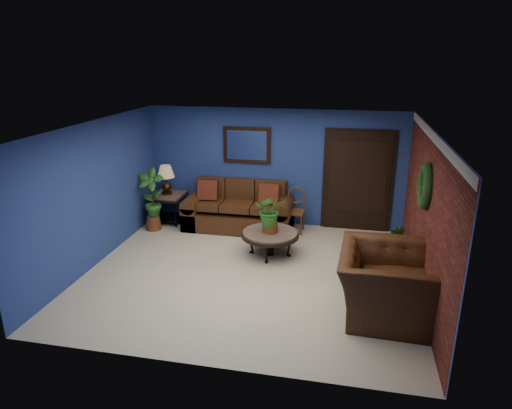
% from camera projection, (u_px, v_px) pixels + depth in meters
% --- Properties ---
extents(floor, '(5.50, 5.50, 0.00)m').
position_uv_depth(floor, '(250.00, 273.00, 7.81)').
color(floor, beige).
rests_on(floor, ground).
extents(wall_back, '(5.50, 0.04, 2.50)m').
position_uv_depth(wall_back, '(275.00, 168.00, 9.74)').
color(wall_back, navy).
rests_on(wall_back, ground).
extents(wall_left, '(0.04, 5.00, 2.50)m').
position_uv_depth(wall_left, '(96.00, 194.00, 7.95)').
color(wall_left, navy).
rests_on(wall_left, ground).
extents(wall_right_brick, '(0.04, 5.00, 2.50)m').
position_uv_depth(wall_right_brick, '(427.00, 215.00, 6.89)').
color(wall_right_brick, maroon).
rests_on(wall_right_brick, ground).
extents(ceiling, '(5.50, 5.00, 0.02)m').
position_uv_depth(ceiling, '(249.00, 127.00, 7.02)').
color(ceiling, silver).
rests_on(ceiling, wall_back).
extents(crown_molding, '(0.03, 5.00, 0.14)m').
position_uv_depth(crown_molding, '(434.00, 138.00, 6.52)').
color(crown_molding, white).
rests_on(crown_molding, wall_right_brick).
extents(wall_mirror, '(1.02, 0.06, 0.77)m').
position_uv_depth(wall_mirror, '(247.00, 145.00, 9.67)').
color(wall_mirror, '#3E220F').
rests_on(wall_mirror, wall_back).
extents(closet_door, '(1.44, 0.06, 2.18)m').
position_uv_depth(closet_door, '(358.00, 182.00, 9.44)').
color(closet_door, black).
rests_on(closet_door, wall_back).
extents(wreath, '(0.16, 0.72, 0.72)m').
position_uv_depth(wreath, '(426.00, 186.00, 6.80)').
color(wreath, black).
rests_on(wreath, wall_right_brick).
extents(sofa, '(2.27, 0.98, 1.02)m').
position_uv_depth(sofa, '(239.00, 212.00, 9.78)').
color(sofa, '#462714').
rests_on(sofa, ground).
extents(coffee_table, '(1.07, 1.07, 0.46)m').
position_uv_depth(coffee_table, '(270.00, 235.00, 8.39)').
color(coffee_table, '#4A4541').
rests_on(coffee_table, ground).
extents(end_table, '(0.72, 0.72, 0.66)m').
position_uv_depth(end_table, '(168.00, 200.00, 10.00)').
color(end_table, '#4A4541').
rests_on(end_table, ground).
extents(table_lamp, '(0.37, 0.37, 0.61)m').
position_uv_depth(table_lamp, '(166.00, 176.00, 9.83)').
color(table_lamp, '#3E220F').
rests_on(table_lamp, end_table).
extents(side_chair, '(0.42, 0.42, 0.93)m').
position_uv_depth(side_chair, '(295.00, 207.00, 9.52)').
color(side_chair, brown).
rests_on(side_chair, ground).
extents(armchair, '(1.35, 1.53, 0.95)m').
position_uv_depth(armchair, '(384.00, 283.00, 6.48)').
color(armchair, '#462714').
rests_on(armchair, ground).
extents(coffee_plant, '(0.64, 0.58, 0.73)m').
position_uv_depth(coffee_plant, '(270.00, 211.00, 8.25)').
color(coffee_plant, brown).
rests_on(coffee_plant, coffee_table).
extents(floor_plant, '(0.39, 0.32, 0.84)m').
position_uv_depth(floor_plant, '(391.00, 247.00, 7.78)').
color(floor_plant, brown).
rests_on(floor_plant, ground).
extents(tall_plant, '(0.59, 0.42, 1.32)m').
position_uv_depth(tall_plant, '(152.00, 198.00, 9.53)').
color(tall_plant, brown).
rests_on(tall_plant, ground).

